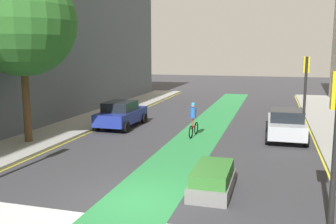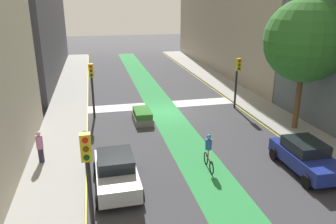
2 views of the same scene
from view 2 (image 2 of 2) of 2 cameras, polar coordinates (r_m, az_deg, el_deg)
The scene contains 16 objects.
ground_plane at distance 25.42m, azimuth -0.26°, elevation -0.10°, with size 120.00×120.00×0.00m, color #38383D.
bike_lane_paint at distance 25.40m, azimuth -0.46°, elevation -0.10°, with size 2.40×60.00×0.01m, color #2D8C47.
crosswalk_band at distance 27.28m, azimuth -1.17°, elevation 1.24°, with size 12.00×1.80×0.01m, color silver.
sidewalk_left at distance 27.91m, azimuth 14.95°, elevation 1.15°, with size 3.00×60.00×0.15m, color #9E9E99.
curb_stripe_left at distance 27.29m, azimuth 12.14°, elevation 0.82°, with size 0.16×60.00×0.01m, color yellow.
sidewalk_right at distance 24.96m, azimuth -17.32°, elevation -1.16°, with size 3.00×60.00×0.15m, color #9E9E99.
curb_stripe_right at distance 24.89m, azimuth -13.87°, elevation -1.07°, with size 0.16×60.00×0.01m, color yellow.
traffic_signal_near_right at distance 24.13m, azimuth -13.05°, elevation 5.37°, with size 0.35×0.52×4.02m.
traffic_signal_near_left at distance 26.31m, azimuth 11.90°, elevation 6.54°, with size 0.35×0.52×4.02m.
traffic_signal_far_right at distance 11.43m, azimuth -13.71°, elevation -9.33°, with size 0.35×0.52×4.21m.
car_blue_left_far at distance 18.07m, azimuth 22.71°, elevation -7.06°, with size 2.05×4.22×1.57m.
car_silver_right_far at distance 15.52m, azimuth -8.97°, elevation -10.07°, with size 2.07×4.23×1.57m.
cyclist_in_lane at distance 16.96m, azimuth 7.04°, elevation -6.71°, with size 0.32×1.73×1.86m.
pedestrian_sidewalk_right_a at distance 18.40m, azimuth -21.26°, elevation -5.61°, with size 0.34×0.34×1.73m.
street_tree_near at distance 22.35m, azimuth 22.71°, elevation 11.31°, with size 5.14×5.14×8.30m.
median_planter at distance 23.55m, azimuth -4.45°, elevation -0.68°, with size 1.26×2.50×0.85m.
Camera 2 is at (5.20, 23.48, 8.24)m, focal length 35.24 mm.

